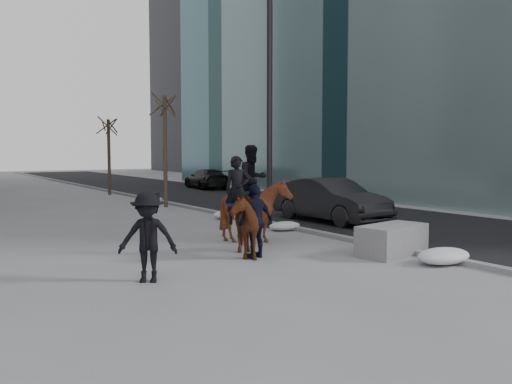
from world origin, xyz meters
TOP-DOWN VIEW (x-y plane):
  - ground at (0.00, 0.00)m, footprint 120.00×120.00m
  - road at (7.00, 10.00)m, footprint 8.00×90.00m
  - curb at (3.00, 10.00)m, footprint 0.25×90.00m
  - planter at (2.51, -1.01)m, footprint 1.98×1.24m
  - car_near at (5.28, 4.48)m, footprint 1.76×4.77m
  - car_far at (9.29, 21.51)m, footprint 2.34×4.67m
  - tree_near at (2.40, 12.32)m, footprint 1.20×1.20m
  - tree_far at (2.40, 20.22)m, footprint 1.20×1.20m
  - mounted_left at (-0.65, 0.90)m, footprint 1.43×2.04m
  - mounted_right at (0.69, 2.32)m, footprint 1.52×1.68m
  - feeder at (-0.47, 0.49)m, footprint 1.10×0.96m
  - camera_crew at (-3.49, -0.34)m, footprint 1.31×1.16m
  - lamppost at (2.60, 4.30)m, footprint 0.25×1.36m
  - snow_piles at (2.70, 4.30)m, footprint 1.41×17.87m

SIDE VIEW (x-z plane):
  - ground at x=0.00m, z-range 0.00..0.00m
  - road at x=7.00m, z-range 0.00..0.01m
  - curb at x=3.00m, z-range 0.00..0.12m
  - snow_piles at x=2.70m, z-range -0.02..0.34m
  - planter at x=2.51m, z-range 0.00..0.74m
  - car_far at x=9.29m, z-range 0.00..1.30m
  - car_near at x=5.28m, z-range 0.00..1.56m
  - feeder at x=-0.47m, z-range 0.00..1.76m
  - camera_crew at x=-3.49m, z-range 0.01..1.76m
  - mounted_left at x=-0.65m, z-range -0.31..2.10m
  - mounted_right at x=0.69m, z-range -0.27..2.42m
  - tree_far at x=2.40m, z-range 0.00..4.75m
  - tree_near at x=2.40m, z-range 0.00..5.51m
  - lamppost at x=2.60m, z-range 0.45..9.54m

